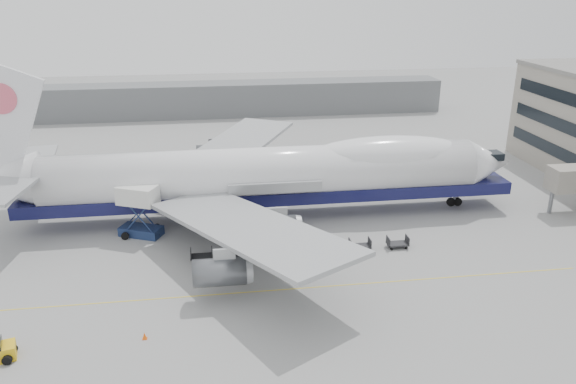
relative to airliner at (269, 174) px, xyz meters
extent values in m
plane|color=gray|center=(-0.64, -12.00, -5.62)|extent=(260.00, 260.00, 0.00)
cube|color=gold|center=(-0.64, -18.00, -5.62)|extent=(60.00, 0.15, 0.01)
cylinder|color=slate|center=(35.36, -4.00, -4.12)|extent=(0.50, 0.50, 3.00)
cube|color=slate|center=(-10.64, 58.00, -2.12)|extent=(110.00, 8.00, 7.00)
cylinder|color=white|center=(-0.64, 0.00, 0.08)|extent=(52.00, 6.40, 6.40)
cube|color=#11123F|center=(0.36, 0.00, -2.48)|extent=(60.00, 5.76, 1.50)
cone|color=white|center=(28.36, 0.00, 0.08)|extent=(6.00, 6.40, 6.40)
ellipsoid|color=white|center=(14.96, 0.00, 1.84)|extent=(20.67, 5.78, 4.56)
cube|color=white|center=(-29.64, 0.00, 7.58)|extent=(10.52, 0.50, 13.56)
cylinder|color=#E0576E|center=(-29.14, 0.00, 10.08)|extent=(3.40, 0.30, 3.40)
cube|color=#9EA0A3|center=(-3.64, -14.28, -0.52)|extent=(20.35, 26.74, 2.26)
cube|color=#9EA0A3|center=(-3.64, 14.28, -0.52)|extent=(20.35, 26.74, 2.26)
cylinder|color=#595B60|center=(-6.64, 19.00, -2.72)|extent=(4.80, 2.60, 2.60)
cylinder|color=#595B60|center=(-0.64, 10.00, -2.72)|extent=(4.80, 2.60, 2.60)
cylinder|color=#595B60|center=(-0.64, -10.00, -2.72)|extent=(4.80, 2.60, 2.60)
cylinder|color=#595B60|center=(-6.64, -19.00, -2.72)|extent=(4.80, 2.60, 2.60)
cylinder|color=slate|center=(24.36, 0.00, -4.37)|extent=(0.36, 0.36, 2.50)
cylinder|color=black|center=(24.36, 0.00, -5.07)|extent=(1.10, 0.45, 1.10)
cylinder|color=slate|center=(-3.64, -3.00, -4.37)|extent=(0.36, 0.36, 2.50)
cylinder|color=black|center=(-3.64, -3.00, -5.07)|extent=(1.10, 0.45, 1.10)
cylinder|color=slate|center=(-3.64, 3.00, -4.37)|extent=(0.36, 0.36, 2.50)
cylinder|color=black|center=(-3.64, 3.00, -5.07)|extent=(1.10, 0.45, 1.10)
cube|color=navy|center=(-15.31, -3.50, -5.10)|extent=(5.29, 4.06, 1.05)
cube|color=silver|center=(-15.31, -3.50, -0.62)|extent=(5.02, 4.07, 2.10)
cube|color=navy|center=(-15.31, -4.55, -2.82)|extent=(3.15, 1.52, 3.77)
cube|color=navy|center=(-15.31, -2.45, -2.82)|extent=(3.15, 1.52, 3.77)
cube|color=slate|center=(-15.31, -1.97, -0.62)|extent=(2.56, 1.99, 0.15)
cylinder|color=black|center=(-17.03, -4.45, -5.20)|extent=(0.86, 0.33, 0.86)
cylinder|color=black|center=(-17.03, -2.55, -5.20)|extent=(0.86, 0.33, 0.86)
cylinder|color=black|center=(-13.60, -4.45, -5.20)|extent=(0.86, 0.33, 0.86)
cylinder|color=black|center=(-13.60, -2.55, -5.20)|extent=(0.86, 0.33, 0.86)
cylinder|color=black|center=(-23.17, -26.03, -5.25)|extent=(0.74, 0.32, 0.74)
cylinder|color=black|center=(-23.17, -24.64, -5.25)|extent=(0.74, 0.32, 0.74)
cone|color=#FB5A0D|center=(-13.04, -24.17, -5.33)|extent=(0.38, 0.38, 0.59)
cube|color=#FB5A0D|center=(-13.04, -24.17, -5.61)|extent=(0.40, 0.40, 0.03)
cube|color=#2D2D30|center=(-8.39, -10.82, -5.17)|extent=(2.30, 1.35, 0.18)
cube|color=#2D2D30|center=(-9.49, -10.82, -4.77)|extent=(0.08, 1.35, 0.90)
cube|color=#2D2D30|center=(-7.29, -10.82, -4.77)|extent=(0.08, 1.35, 0.90)
cylinder|color=black|center=(-9.24, -11.37, -5.47)|extent=(0.30, 0.12, 0.30)
cylinder|color=black|center=(-9.24, -10.27, -5.47)|extent=(0.30, 0.12, 0.30)
cylinder|color=black|center=(-7.54, -11.37, -5.47)|extent=(0.30, 0.12, 0.30)
cylinder|color=black|center=(-7.54, -10.27, -5.47)|extent=(0.30, 0.12, 0.30)
cube|color=#2D2D30|center=(-4.11, -10.82, -5.17)|extent=(2.30, 1.35, 0.18)
cube|color=#2D2D30|center=(-5.21, -10.82, -4.77)|extent=(0.08, 1.35, 0.90)
cube|color=#2D2D30|center=(-3.01, -10.82, -4.77)|extent=(0.08, 1.35, 0.90)
cylinder|color=black|center=(-4.96, -11.37, -5.47)|extent=(0.30, 0.12, 0.30)
cylinder|color=black|center=(-4.96, -10.27, -5.47)|extent=(0.30, 0.12, 0.30)
cylinder|color=black|center=(-3.26, -11.37, -5.47)|extent=(0.30, 0.12, 0.30)
cylinder|color=black|center=(-3.26, -10.27, -5.47)|extent=(0.30, 0.12, 0.30)
cube|color=#2D2D30|center=(0.18, -10.82, -5.17)|extent=(2.30, 1.35, 0.18)
cube|color=#2D2D30|center=(-0.92, -10.82, -4.77)|extent=(0.08, 1.35, 0.90)
cube|color=#2D2D30|center=(1.28, -10.82, -4.77)|extent=(0.08, 1.35, 0.90)
cylinder|color=black|center=(-0.67, -11.37, -5.47)|extent=(0.30, 0.12, 0.30)
cylinder|color=black|center=(-0.67, -10.27, -5.47)|extent=(0.30, 0.12, 0.30)
cylinder|color=black|center=(1.03, -11.37, -5.47)|extent=(0.30, 0.12, 0.30)
cylinder|color=black|center=(1.03, -10.27, -5.47)|extent=(0.30, 0.12, 0.30)
cube|color=#2D2D30|center=(4.46, -10.82, -5.17)|extent=(2.30, 1.35, 0.18)
cube|color=#2D2D30|center=(3.36, -10.82, -4.77)|extent=(0.08, 1.35, 0.90)
cube|color=#2D2D30|center=(5.56, -10.82, -4.77)|extent=(0.08, 1.35, 0.90)
cylinder|color=black|center=(3.61, -11.37, -5.47)|extent=(0.30, 0.12, 0.30)
cylinder|color=black|center=(3.61, -10.27, -5.47)|extent=(0.30, 0.12, 0.30)
cylinder|color=black|center=(5.31, -11.37, -5.47)|extent=(0.30, 0.12, 0.30)
cylinder|color=black|center=(5.31, -10.27, -5.47)|extent=(0.30, 0.12, 0.30)
cube|color=#2D2D30|center=(8.75, -10.82, -5.17)|extent=(2.30, 1.35, 0.18)
cube|color=#2D2D30|center=(7.65, -10.82, -4.77)|extent=(0.08, 1.35, 0.90)
cube|color=#2D2D30|center=(9.85, -10.82, -4.77)|extent=(0.08, 1.35, 0.90)
cylinder|color=black|center=(7.90, -11.37, -5.47)|extent=(0.30, 0.12, 0.30)
cylinder|color=black|center=(7.90, -10.27, -5.47)|extent=(0.30, 0.12, 0.30)
cylinder|color=black|center=(9.60, -11.37, -5.47)|extent=(0.30, 0.12, 0.30)
cylinder|color=black|center=(9.60, -10.27, -5.47)|extent=(0.30, 0.12, 0.30)
cube|color=#2D2D30|center=(13.03, -10.82, -5.17)|extent=(2.30, 1.35, 0.18)
cube|color=#2D2D30|center=(11.93, -10.82, -4.77)|extent=(0.08, 1.35, 0.90)
cube|color=#2D2D30|center=(14.13, -10.82, -4.77)|extent=(0.08, 1.35, 0.90)
cylinder|color=black|center=(12.18, -11.37, -5.47)|extent=(0.30, 0.12, 0.30)
cylinder|color=black|center=(12.18, -10.27, -5.47)|extent=(0.30, 0.12, 0.30)
cylinder|color=black|center=(13.88, -11.37, -5.47)|extent=(0.30, 0.12, 0.30)
cylinder|color=black|center=(13.88, -10.27, -5.47)|extent=(0.30, 0.12, 0.30)
camera|label=1|loc=(-6.88, -64.43, 22.00)|focal=35.00mm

